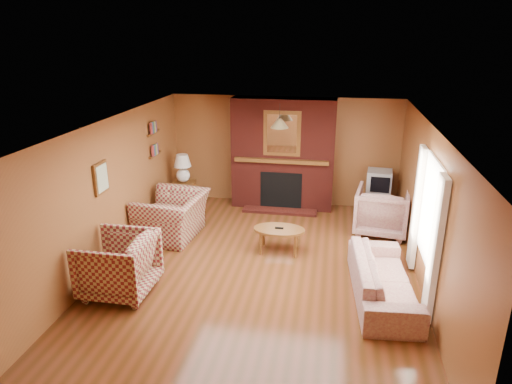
% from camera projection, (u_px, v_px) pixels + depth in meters
% --- Properties ---
extents(floor, '(6.50, 6.50, 0.00)m').
position_uv_depth(floor, '(260.00, 270.00, 7.49)').
color(floor, '#4E2B10').
rests_on(floor, ground).
extents(ceiling, '(6.50, 6.50, 0.00)m').
position_uv_depth(ceiling, '(260.00, 126.00, 6.69)').
color(ceiling, white).
rests_on(ceiling, wall_back).
extents(wall_back, '(6.50, 0.00, 6.50)m').
position_uv_depth(wall_back, '(284.00, 151.00, 10.11)').
color(wall_back, brown).
rests_on(wall_back, floor).
extents(wall_front, '(6.50, 0.00, 6.50)m').
position_uv_depth(wall_front, '(200.00, 328.00, 4.07)').
color(wall_front, brown).
rests_on(wall_front, floor).
extents(wall_left, '(0.00, 6.50, 6.50)m').
position_uv_depth(wall_left, '(110.00, 193.00, 7.50)').
color(wall_left, brown).
rests_on(wall_left, floor).
extents(wall_right, '(0.00, 6.50, 6.50)m').
position_uv_depth(wall_right, '(428.00, 212.00, 6.68)').
color(wall_right, brown).
rests_on(wall_right, floor).
extents(fireplace, '(2.20, 0.82, 2.40)m').
position_uv_depth(fireplace, '(283.00, 155.00, 9.87)').
color(fireplace, '#551812').
rests_on(fireplace, floor).
extents(window_right, '(0.10, 1.85, 2.00)m').
position_uv_depth(window_right, '(427.00, 222.00, 6.53)').
color(window_right, beige).
rests_on(window_right, wall_right).
extents(bookshelf, '(0.09, 0.55, 0.71)m').
position_uv_depth(bookshelf, '(155.00, 140.00, 9.10)').
color(bookshelf, brown).
rests_on(bookshelf, wall_left).
extents(botanical_print, '(0.05, 0.40, 0.50)m').
position_uv_depth(botanical_print, '(101.00, 178.00, 7.10)').
color(botanical_print, brown).
rests_on(botanical_print, wall_left).
extents(pendant_light, '(0.36, 0.36, 0.48)m').
position_uv_depth(pendant_light, '(280.00, 123.00, 8.96)').
color(pendant_light, black).
rests_on(pendant_light, ceiling).
extents(plaid_loveseat, '(1.22, 1.37, 0.83)m').
position_uv_depth(plaid_loveseat, '(172.00, 216.00, 8.60)').
color(plaid_loveseat, maroon).
rests_on(plaid_loveseat, floor).
extents(plaid_armchair, '(1.02, 0.99, 0.92)m').
position_uv_depth(plaid_armchair, '(118.00, 265.00, 6.71)').
color(plaid_armchair, maroon).
rests_on(plaid_armchair, floor).
extents(floral_sofa, '(0.97, 2.13, 0.61)m').
position_uv_depth(floral_sofa, '(383.00, 279.00, 6.64)').
color(floral_sofa, '#B9AD8F').
rests_on(floral_sofa, floor).
extents(floral_armchair, '(1.10, 1.12, 0.90)m').
position_uv_depth(floral_armchair, '(382.00, 211.00, 8.75)').
color(floral_armchair, '#B9AD8F').
rests_on(floral_armchair, floor).
extents(coffee_table, '(0.91, 0.56, 0.46)m').
position_uv_depth(coffee_table, '(279.00, 231.00, 8.01)').
color(coffee_table, brown).
rests_on(coffee_table, floor).
extents(side_table, '(0.49, 0.49, 0.62)m').
position_uv_depth(side_table, '(184.00, 195.00, 10.00)').
color(side_table, brown).
rests_on(side_table, floor).
extents(table_lamp, '(0.37, 0.37, 0.61)m').
position_uv_depth(table_lamp, '(183.00, 167.00, 9.79)').
color(table_lamp, silver).
rests_on(table_lamp, side_table).
extents(tv_stand, '(0.49, 0.45, 0.53)m').
position_uv_depth(tv_stand, '(377.00, 203.00, 9.66)').
color(tv_stand, black).
rests_on(tv_stand, floor).
extents(crt_tv, '(0.54, 0.54, 0.46)m').
position_uv_depth(crt_tv, '(379.00, 181.00, 9.50)').
color(crt_tv, '#AAADB2').
rests_on(crt_tv, tv_stand).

